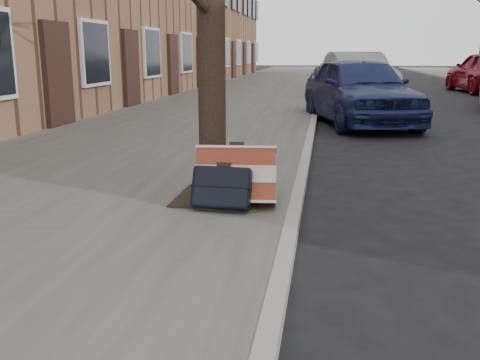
% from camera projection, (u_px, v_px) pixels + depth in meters
% --- Properties ---
extents(ground, '(120.00, 120.00, 0.00)m').
position_uv_depth(ground, '(459.00, 269.00, 3.87)').
color(ground, black).
rests_on(ground, ground).
extents(near_sidewalk, '(5.00, 70.00, 0.12)m').
position_uv_depth(near_sidewalk, '(249.00, 95.00, 18.83)').
color(near_sidewalk, '#67645D').
rests_on(near_sidewalk, ground).
extents(dirt_patch, '(0.85, 0.85, 0.02)m').
position_uv_depth(dirt_patch, '(220.00, 197.00, 5.30)').
color(dirt_patch, black).
rests_on(dirt_patch, near_sidewalk).
extents(suitcase_red, '(0.77, 0.47, 0.57)m').
position_uv_depth(suitcase_red, '(236.00, 176.00, 4.97)').
color(suitcase_red, maroon).
rests_on(suitcase_red, near_sidewalk).
extents(suitcase_navy, '(0.55, 0.34, 0.42)m').
position_uv_depth(suitcase_navy, '(222.00, 187.00, 4.85)').
color(suitcase_navy, black).
rests_on(suitcase_navy, near_sidewalk).
extents(car_near_front, '(2.74, 4.59, 1.46)m').
position_uv_depth(car_near_front, '(359.00, 90.00, 11.44)').
color(car_near_front, navy).
rests_on(car_near_front, ground).
extents(car_near_mid, '(2.51, 4.89, 1.54)m').
position_uv_depth(car_near_mid, '(357.00, 76.00, 17.59)').
color(car_near_mid, '#9A9DA2').
rests_on(car_near_mid, ground).
extents(car_near_back, '(3.54, 5.84, 1.52)m').
position_uv_depth(car_near_back, '(353.00, 70.00, 22.67)').
color(car_near_back, '#3B3B40').
rests_on(car_near_back, ground).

